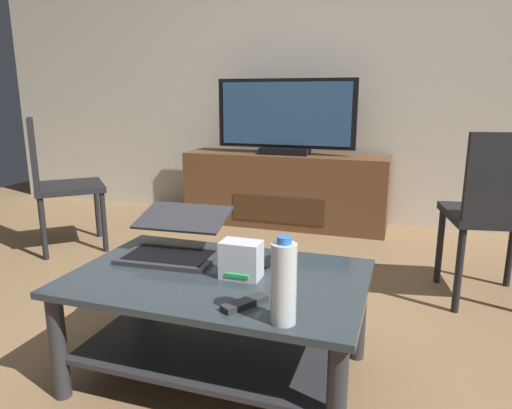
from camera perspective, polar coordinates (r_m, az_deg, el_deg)
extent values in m
plane|color=olive|center=(1.90, -5.79, -20.59)|extent=(7.68, 7.68, 0.00)
cube|color=beige|center=(4.00, 9.21, 18.16)|extent=(6.40, 0.12, 2.80)
cube|color=#2D383D|center=(1.72, -4.70, -9.02)|extent=(1.07, 0.69, 0.02)
cube|color=#2D2D33|center=(1.83, -4.54, -16.49)|extent=(0.94, 0.60, 0.02)
cylinder|color=#2D2D33|center=(1.83, -23.25, -15.89)|extent=(0.06, 0.06, 0.39)
cylinder|color=#2D2D33|center=(1.46, 9.92, -23.15)|extent=(0.06, 0.06, 0.39)
cylinder|color=#2D2D33|center=(2.25, -13.25, -9.48)|extent=(0.06, 0.06, 0.39)
cylinder|color=#2D2D33|center=(1.96, 12.59, -13.04)|extent=(0.06, 0.06, 0.39)
cube|color=brown|center=(3.81, 3.60, 1.86)|extent=(1.65, 0.42, 0.59)
cube|color=#432A18|center=(3.64, 2.72, -0.60)|extent=(0.74, 0.01, 0.21)
cube|color=black|center=(3.74, 3.60, 6.62)|extent=(0.39, 0.20, 0.05)
cube|color=black|center=(3.72, 3.67, 11.15)|extent=(1.12, 0.04, 0.54)
cube|color=#2D517A|center=(3.70, 3.57, 11.14)|extent=(1.04, 0.01, 0.49)
cube|color=black|center=(2.65, 27.16, -1.22)|extent=(0.51, 0.51, 0.04)
cylinder|color=black|center=(2.95, 28.99, -4.87)|extent=(0.04, 0.04, 0.44)
cylinder|color=black|center=(2.84, 21.79, -4.81)|extent=(0.04, 0.04, 0.44)
cylinder|color=black|center=(2.49, 23.80, -7.51)|extent=(0.04, 0.04, 0.44)
cube|color=black|center=(3.44, -22.11, 2.02)|extent=(0.62, 0.62, 0.04)
cube|color=black|center=(3.40, -25.82, 5.59)|extent=(0.31, 0.33, 0.47)
cylinder|color=black|center=(3.32, -18.29, -2.11)|extent=(0.04, 0.04, 0.42)
cylinder|color=black|center=(3.69, -19.04, -0.65)|extent=(0.04, 0.04, 0.42)
cylinder|color=black|center=(3.30, -24.84, -2.77)|extent=(0.04, 0.04, 0.42)
cylinder|color=black|center=(3.67, -24.93, -1.24)|extent=(0.04, 0.04, 0.42)
cube|color=#333338|center=(1.89, -10.65, -6.38)|extent=(0.39, 0.26, 0.02)
cube|color=black|center=(1.89, -10.67, -6.10)|extent=(0.34, 0.21, 0.00)
cube|color=#333338|center=(1.98, -8.98, -1.55)|extent=(0.39, 0.26, 0.07)
cube|color=silver|center=(1.98, -9.02, -1.61)|extent=(0.35, 0.23, 0.05)
cube|color=silver|center=(1.66, -1.85, -6.83)|extent=(0.14, 0.09, 0.14)
cube|color=#19D84C|center=(1.64, -2.41, -8.82)|extent=(0.09, 0.00, 0.01)
cylinder|color=silver|center=(1.33, 3.44, -9.77)|extent=(0.07, 0.07, 0.24)
cylinder|color=blue|center=(1.28, 3.52, -4.43)|extent=(0.04, 0.04, 0.02)
cube|color=black|center=(1.83, 1.69, -7.00)|extent=(0.11, 0.16, 0.01)
cube|color=#2D2D30|center=(1.47, -1.39, -12.11)|extent=(0.12, 0.16, 0.02)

